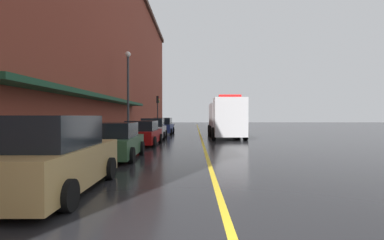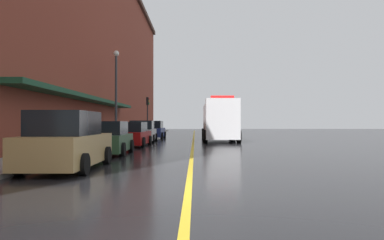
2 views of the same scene
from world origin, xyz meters
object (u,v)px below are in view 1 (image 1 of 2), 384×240
object	(u,v)px
parked_car_4	(163,126)
parking_meter_1	(139,126)
parked_car_0	(54,157)
parked_car_3	(153,129)
parked_car_1	(116,142)
parked_car_2	(143,133)
traffic_light_near	(158,106)
parking_meter_2	(88,134)
street_lamp_left	(128,85)
box_truck	(225,118)

from	to	relation	value
parked_car_4	parking_meter_1	size ratio (longest dim) A/B	3.25
parked_car_0	parked_car_3	size ratio (longest dim) A/B	1.02
parked_car_0	parked_car_1	distance (m)	5.45
parked_car_2	parked_car_4	size ratio (longest dim) A/B	0.98
parked_car_1	traffic_light_near	bearing A→B (deg)	1.30
parked_car_2	traffic_light_near	distance (m)	18.03
parked_car_4	traffic_light_near	size ratio (longest dim) A/B	1.01
parked_car_2	parking_meter_1	bearing A→B (deg)	15.17
parked_car_2	parking_meter_2	bearing A→B (deg)	167.15
parking_meter_2	street_lamp_left	distance (m)	10.69
parked_car_1	parked_car_2	world-z (taller)	parked_car_1
parked_car_4	parked_car_2	bearing A→B (deg)	-179.54
parking_meter_1	parking_meter_2	xyz separation A→B (m)	(0.00, -11.42, 0.00)
parked_car_1	box_truck	world-z (taller)	box_truck
parked_car_1	parking_meter_2	size ratio (longest dim) A/B	3.12
parking_meter_1	parking_meter_2	bearing A→B (deg)	-90.00
parking_meter_2	parked_car_3	bearing A→B (deg)	82.86
parked_car_4	parking_meter_2	xyz separation A→B (m)	(-1.50, -16.94, 0.26)
parked_car_0	street_lamp_left	world-z (taller)	street_lamp_left
parked_car_2	parked_car_3	bearing A→B (deg)	2.23
parked_car_4	box_truck	xyz separation A→B (m)	(6.01, -4.74, 0.88)
parking_meter_1	parked_car_2	bearing A→B (deg)	-76.25
parked_car_3	parking_meter_1	xyz separation A→B (m)	(-1.35, 0.63, 0.27)
parked_car_2	box_truck	distance (m)	9.03
box_truck	street_lamp_left	size ratio (longest dim) A/B	1.21
parked_car_1	parking_meter_1	world-z (taller)	parked_car_1
parked_car_1	parked_car_3	xyz separation A→B (m)	(0.03, 11.08, 0.04)
parked_car_4	traffic_light_near	distance (m)	7.04
parked_car_4	traffic_light_near	world-z (taller)	traffic_light_near
traffic_light_near	box_truck	bearing A→B (deg)	-56.40
parked_car_3	parked_car_1	bearing A→B (deg)	177.72
parking_meter_2	traffic_light_near	xyz separation A→B (m)	(0.06, 23.41, 2.10)
parked_car_3	parked_car_4	world-z (taller)	parked_car_4
parked_car_4	parked_car_0	bearing A→B (deg)	-179.55
box_truck	parking_meter_1	bearing A→B (deg)	-84.08
parked_car_2	parked_car_0	bearing A→B (deg)	-178.97
parked_car_3	street_lamp_left	size ratio (longest dim) A/B	0.65
parked_car_2	street_lamp_left	xyz separation A→B (m)	(-2.02, 4.54, 3.66)
parked_car_0	parked_car_3	bearing A→B (deg)	-0.74
parked_car_0	parked_car_1	xyz separation A→B (m)	(-0.03, 5.45, -0.13)
traffic_light_near	parked_car_1	bearing A→B (deg)	-86.96
parked_car_2	parked_car_3	world-z (taller)	parked_car_3
box_truck	parking_meter_1	world-z (taller)	box_truck
parked_car_3	parked_car_0	bearing A→B (deg)	177.87
parking_meter_1	traffic_light_near	world-z (taller)	traffic_light_near
parking_meter_1	parking_meter_2	world-z (taller)	same
parked_car_1	street_lamp_left	bearing A→B (deg)	8.70
parked_car_1	box_truck	bearing A→B (deg)	-28.08
box_truck	parked_car_2	bearing A→B (deg)	-42.70
parked_car_3	parking_meter_2	world-z (taller)	parked_car_3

